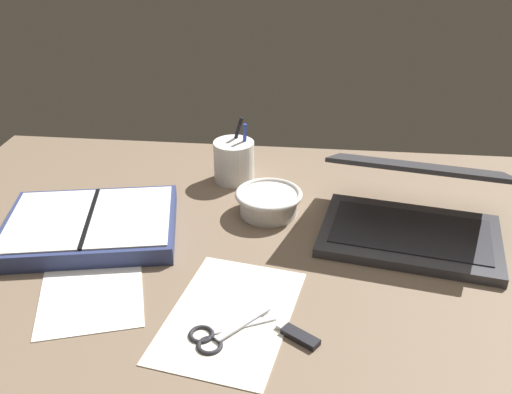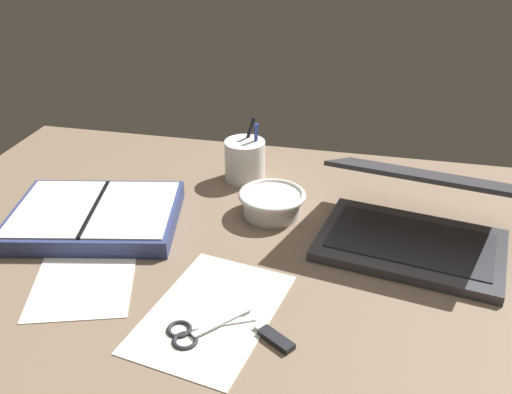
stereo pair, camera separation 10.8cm
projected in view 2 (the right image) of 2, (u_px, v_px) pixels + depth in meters
desk_top at (246, 262)px, 103.17cm from camera, size 140.00×100.00×2.00cm
laptop at (415, 221)px, 104.47cm from camera, size 37.28×33.61×16.32cm
bowl at (272, 202)px, 114.84cm from camera, size 13.66×13.66×4.94cm
pen_cup at (245, 160)px, 128.02cm from camera, size 9.08×9.08×14.07cm
planner at (96, 216)px, 111.92cm from camera, size 36.07×30.23×3.87cm
scissors at (193, 332)px, 84.97cm from camera, size 12.75×11.21×0.80cm
paper_sheet_front at (212, 313)px, 89.18cm from camera, size 22.88×30.29×0.16cm
paper_sheet_beside_planner at (85, 275)px, 97.72cm from camera, size 22.94×27.47×0.16cm
usb_drive at (275, 339)px, 83.43cm from camera, size 6.88×5.32×1.00cm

